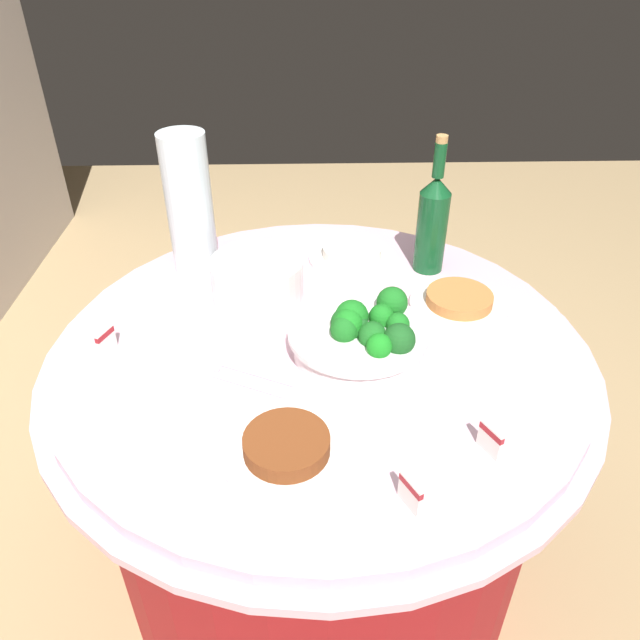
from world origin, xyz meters
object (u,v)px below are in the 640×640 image
object	(u,v)px
food_plate_peanuts	(459,302)
label_placard_mid	(106,340)
food_plate_rice	(352,254)
label_placard_rear	(410,492)
broccoli_bowl	(361,336)
decorative_fruit_vase	(190,208)
food_plate_stir_fry	(287,448)
serving_tongs	(249,379)
plate_stack	(257,280)
label_placard_front	(490,439)
wine_bottle	(432,221)

from	to	relation	value
food_plate_peanuts	label_placard_mid	xyz separation A→B (m)	(-0.15, 0.75, 0.02)
food_plate_rice	label_placard_rear	world-z (taller)	label_placard_rear
broccoli_bowl	food_plate_rice	distance (m)	0.39
broccoli_bowl	decorative_fruit_vase	world-z (taller)	decorative_fruit_vase
broccoli_bowl	food_plate_stir_fry	xyz separation A→B (m)	(-0.27, 0.14, -0.03)
serving_tongs	label_placard_mid	bearing A→B (deg)	71.77
serving_tongs	food_plate_stir_fry	xyz separation A→B (m)	(-0.19, -0.08, 0.01)
serving_tongs	broccoli_bowl	bearing A→B (deg)	-70.97
decorative_fruit_vase	broccoli_bowl	bearing A→B (deg)	-133.74
food_plate_stir_fry	label_placard_rear	bearing A→B (deg)	-119.31
plate_stack	serving_tongs	size ratio (longest dim) A/B	1.28
broccoli_bowl	label_placard_mid	distance (m)	0.52
broccoli_bowl	label_placard_front	distance (m)	0.33
food_plate_rice	label_placard_mid	xyz separation A→B (m)	(-0.37, 0.52, 0.01)
decorative_fruit_vase	label_placard_mid	size ratio (longest dim) A/B	6.18
serving_tongs	label_placard_rear	distance (m)	0.40
food_plate_rice	wine_bottle	bearing A→B (deg)	-103.76
broccoli_bowl	plate_stack	xyz separation A→B (m)	(0.22, 0.22, 0.00)
broccoli_bowl	label_placard_rear	xyz separation A→B (m)	(-0.38, -0.04, -0.02)
broccoli_bowl	wine_bottle	size ratio (longest dim) A/B	0.83
wine_bottle	label_placard_front	world-z (taller)	wine_bottle
food_plate_peanuts	food_plate_stir_fry	world-z (taller)	food_plate_stir_fry
serving_tongs	food_plate_rice	distance (m)	0.52
plate_stack	serving_tongs	distance (m)	0.30
serving_tongs	food_plate_rice	bearing A→B (deg)	-26.26
wine_bottle	label_placard_front	size ratio (longest dim) A/B	6.11
food_plate_stir_fry	food_plate_rice	bearing A→B (deg)	-13.10
label_placard_mid	label_placard_rear	xyz separation A→B (m)	(-0.40, -0.56, 0.00)
food_plate_peanuts	wine_bottle	bearing A→B (deg)	12.61
food_plate_peanuts	label_placard_rear	world-z (taller)	label_placard_rear
wine_bottle	decorative_fruit_vase	distance (m)	0.58
broccoli_bowl	food_plate_rice	size ratio (longest dim) A/B	1.27
wine_bottle	food_plate_peanuts	world-z (taller)	wine_bottle
serving_tongs	label_placard_front	size ratio (longest dim) A/B	2.97
plate_stack	label_placard_rear	distance (m)	0.65
broccoli_bowl	label_placard_rear	distance (m)	0.38
food_plate_stir_fry	label_placard_front	bearing A→B (deg)	-89.89
broccoli_bowl	food_plate_rice	world-z (taller)	broccoli_bowl
decorative_fruit_vase	serving_tongs	bearing A→B (deg)	-160.00
serving_tongs	decorative_fruit_vase	bearing A→B (deg)	20.00
serving_tongs	label_placard_front	distance (m)	0.46
broccoli_bowl	decorative_fruit_vase	xyz separation A→B (m)	(0.36, 0.38, 0.11)
label_placard_mid	label_placard_rear	distance (m)	0.69
broccoli_bowl	food_plate_peanuts	world-z (taller)	broccoli_bowl
wine_bottle	food_plate_peanuts	size ratio (longest dim) A/B	1.53
food_plate_stir_fry	label_placard_mid	world-z (taller)	label_placard_mid
food_plate_stir_fry	wine_bottle	bearing A→B (deg)	-28.92
broccoli_bowl	serving_tongs	size ratio (longest dim) A/B	1.71
label_placard_mid	decorative_fruit_vase	bearing A→B (deg)	-21.26
food_plate_stir_fry	label_placard_mid	size ratio (longest dim) A/B	4.00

